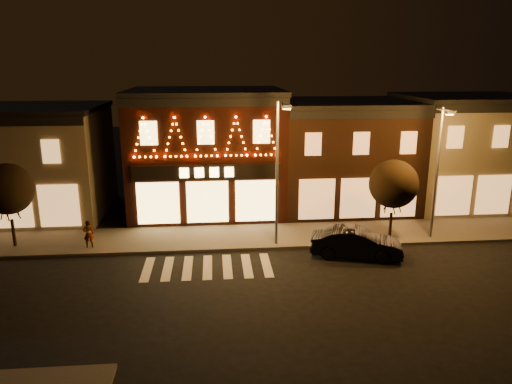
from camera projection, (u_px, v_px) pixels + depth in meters
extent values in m
plane|color=black|center=(207.00, 306.00, 20.43)|extent=(120.00, 120.00, 0.00)
cube|color=#47423D|center=(242.00, 237.00, 28.27)|extent=(44.00, 4.00, 0.15)
cube|color=#786E55|center=(11.00, 164.00, 31.84)|extent=(12.00, 8.00, 7.00)
cube|color=black|center=(3.00, 108.00, 30.88)|extent=(12.20, 8.20, 0.30)
cube|color=black|center=(207.00, 153.00, 32.83)|extent=(10.00, 8.00, 8.00)
cube|color=black|center=(205.00, 91.00, 31.74)|extent=(10.20, 8.20, 0.30)
cube|color=black|center=(205.00, 103.00, 27.95)|extent=(10.00, 0.25, 0.50)
cube|color=black|center=(207.00, 172.00, 29.00)|extent=(9.00, 0.15, 0.90)
cube|color=#FFD87F|center=(207.00, 172.00, 28.90)|extent=(3.40, 0.08, 0.60)
cube|color=black|center=(343.00, 156.00, 33.76)|extent=(9.00, 8.00, 7.20)
cube|color=black|center=(345.00, 103.00, 32.77)|extent=(9.20, 8.20, 0.30)
cube|color=black|center=(363.00, 115.00, 28.98)|extent=(9.00, 0.25, 0.50)
cube|color=#786E55|center=(465.00, 152.00, 34.49)|extent=(9.00, 8.00, 7.50)
cube|color=black|center=(472.00, 97.00, 33.47)|extent=(9.20, 8.20, 0.30)
cube|color=black|center=(505.00, 108.00, 29.68)|extent=(9.00, 0.25, 0.50)
cylinder|color=#59595E|center=(277.00, 175.00, 26.02)|extent=(0.16, 0.16, 7.91)
cylinder|color=#59595E|center=(282.00, 104.00, 24.27)|extent=(0.34, 1.58, 0.10)
cube|color=#59595E|center=(287.00, 107.00, 23.54)|extent=(0.53, 0.35, 0.18)
cube|color=orange|center=(287.00, 109.00, 23.57)|extent=(0.40, 0.25, 0.05)
cylinder|color=#59595E|center=(437.00, 174.00, 27.14)|extent=(0.15, 0.15, 7.51)
cylinder|color=#59595E|center=(446.00, 110.00, 25.46)|extent=(0.44, 1.48, 0.09)
cube|color=#59595E|center=(450.00, 112.00, 24.76)|extent=(0.52, 0.37, 0.17)
cube|color=orange|center=(449.00, 114.00, 24.79)|extent=(0.39, 0.27, 0.05)
cylinder|color=black|center=(14.00, 233.00, 26.51)|extent=(0.17, 0.17, 1.52)
sphere|color=black|center=(7.00, 189.00, 25.86)|extent=(2.79, 2.79, 2.79)
cylinder|color=black|center=(390.00, 225.00, 27.70)|extent=(0.16, 0.16, 1.51)
sphere|color=black|center=(394.00, 184.00, 27.05)|extent=(2.76, 2.76, 2.76)
imported|color=black|center=(356.00, 243.00, 25.37)|extent=(5.03, 2.88, 1.57)
imported|color=gray|center=(89.00, 234.00, 26.29)|extent=(0.63, 0.47, 1.54)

